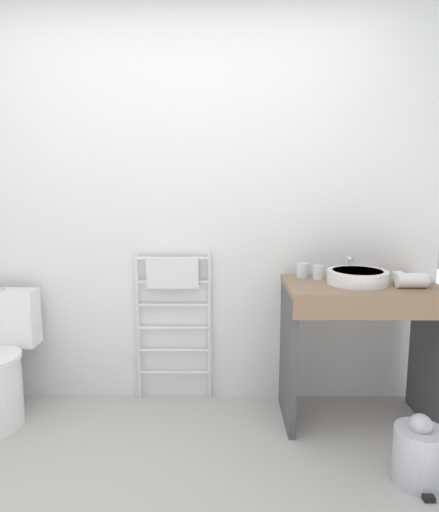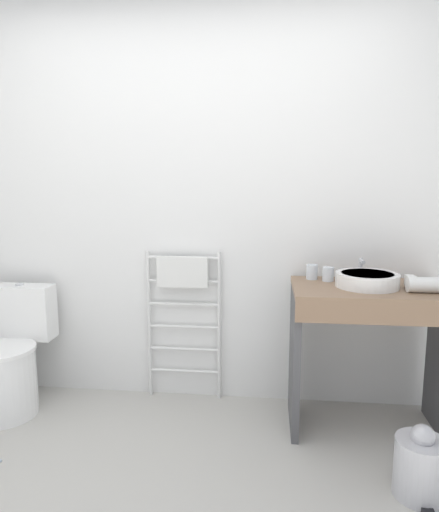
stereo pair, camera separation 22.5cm
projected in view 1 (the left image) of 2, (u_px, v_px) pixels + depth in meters
wall_back at (187, 196)px, 2.90m from camera, size 3.19×0.12×2.65m
towel_radiator at (173, 297)px, 2.90m from camera, size 0.49×0.06×0.98m
vanity_counter at (360, 331)px, 2.64m from camera, size 0.86×0.54×0.84m
sink_basin at (357, 277)px, 2.61m from camera, size 0.34×0.34×0.08m
faucet at (349, 264)px, 2.78m from camera, size 0.02×0.10×0.13m
cup_near_wall at (302, 270)px, 2.78m from camera, size 0.07×0.07×0.09m
cup_near_edge at (318, 272)px, 2.73m from camera, size 0.07×0.07×0.08m
hair_dryer at (413, 280)px, 2.51m from camera, size 0.22×0.18×0.08m
trash_bin at (418, 454)px, 2.15m from camera, size 0.23×0.27×0.34m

